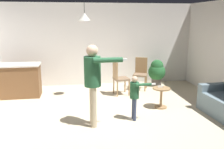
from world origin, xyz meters
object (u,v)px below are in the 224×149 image
(person_child, at_px, (135,93))
(dining_chair_by_counter, at_px, (141,72))
(potted_plant_corner, at_px, (157,71))
(person_adult, at_px, (93,77))
(kitchen_counter, at_px, (18,80))
(side_table_by_couch, at_px, (161,95))
(spare_remote_on_table, at_px, (160,87))
(dining_chair_near_wall, at_px, (119,77))

(person_child, height_order, dining_chair_by_counter, dining_chair_by_counter)
(dining_chair_by_counter, height_order, potted_plant_corner, dining_chair_by_counter)
(person_adult, bearing_deg, kitchen_counter, -140.61)
(side_table_by_couch, relative_size, spare_remote_on_table, 4.00)
(side_table_by_couch, bearing_deg, spare_remote_on_table, 109.48)
(side_table_by_couch, distance_m, dining_chair_by_counter, 1.76)
(dining_chair_by_counter, distance_m, dining_chair_near_wall, 0.94)
(dining_chair_near_wall, relative_size, potted_plant_corner, 1.14)
(kitchen_counter, xyz_separation_m, potted_plant_corner, (4.32, 0.53, 0.00))
(dining_chair_by_counter, bearing_deg, side_table_by_couch, 114.73)
(dining_chair_by_counter, bearing_deg, potted_plant_corner, -131.44)
(side_table_by_couch, xyz_separation_m, person_adult, (-1.76, -0.78, 0.73))
(person_child, relative_size, dining_chair_by_counter, 1.00)
(spare_remote_on_table, bearing_deg, dining_chair_near_wall, 124.69)
(side_table_by_couch, relative_size, person_child, 0.52)
(kitchen_counter, distance_m, dining_chair_near_wall, 2.89)
(dining_chair_by_counter, height_order, dining_chair_near_wall, same)
(dining_chair_by_counter, relative_size, dining_chair_near_wall, 1.00)
(person_adult, relative_size, potted_plant_corner, 1.95)
(person_child, distance_m, spare_remote_on_table, 1.07)
(person_adult, bearing_deg, dining_chair_near_wall, 154.60)
(kitchen_counter, height_order, person_child, person_child)
(spare_remote_on_table, bearing_deg, person_adult, -154.75)
(side_table_by_couch, distance_m, dining_chair_near_wall, 1.52)
(person_adult, distance_m, potted_plant_corner, 3.73)
(potted_plant_corner, xyz_separation_m, spare_remote_on_table, (-0.61, -2.01, 0.06))
(person_child, height_order, potted_plant_corner, person_child)
(kitchen_counter, relative_size, person_adult, 0.74)
(side_table_by_couch, height_order, dining_chair_near_wall, dining_chair_near_wall)
(dining_chair_by_counter, relative_size, spare_remote_on_table, 7.69)
(person_child, xyz_separation_m, potted_plant_corner, (1.44, 2.68, -0.14))
(person_adult, xyz_separation_m, person_child, (0.91, 0.15, -0.44))
(person_child, xyz_separation_m, dining_chair_by_counter, (0.79, 2.37, -0.08))
(dining_chair_near_wall, xyz_separation_m, potted_plant_corner, (1.44, 0.81, -0.06))
(kitchen_counter, height_order, potted_plant_corner, kitchen_counter)
(person_child, bearing_deg, dining_chair_near_wall, 177.78)
(person_adult, bearing_deg, person_child, 98.12)
(dining_chair_by_counter, xyz_separation_m, dining_chair_near_wall, (-0.79, -0.50, 0.00))
(person_adult, distance_m, dining_chair_near_wall, 2.28)
(side_table_by_couch, bearing_deg, person_adult, -156.09)
(person_adult, bearing_deg, spare_remote_on_table, 114.17)
(person_child, distance_m, dining_chair_near_wall, 1.88)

